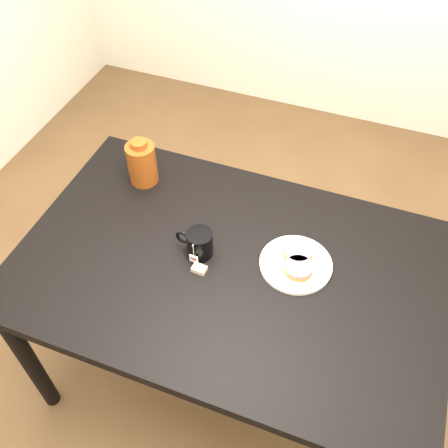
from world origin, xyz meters
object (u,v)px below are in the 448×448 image
object	(u,v)px
table	(229,280)
teabag_pouch	(199,269)
bagel_back	(298,253)
mug	(199,243)
bagel_package	(142,163)
plate	(296,264)
bagel_front	(299,268)

from	to	relation	value
table	teabag_pouch	xyz separation A→B (m)	(-0.08, -0.06, 0.09)
table	teabag_pouch	bearing A→B (deg)	-145.80
table	bagel_back	distance (m)	0.25
table	mug	distance (m)	0.17
table	bagel_package	distance (m)	0.54
mug	teabag_pouch	bearing A→B (deg)	-66.68
plate	bagel_package	size ratio (longest dim) A/B	1.28
bagel_back	bagel_front	distance (m)	0.06
plate	bagel_back	xyz separation A→B (m)	(-0.00, 0.03, 0.02)
mug	plate	bearing A→B (deg)	12.68
bagel_package	mug	bearing A→B (deg)	-37.35
bagel_front	bagel_package	distance (m)	0.70
bagel_front	mug	size ratio (longest dim) A/B	0.78
table	bagel_package	size ratio (longest dim) A/B	7.59
bagel_front	plate	bearing A→B (deg)	117.93
teabag_pouch	bagel_back	bearing A→B (deg)	30.17
bagel_back	bagel_front	xyz separation A→B (m)	(0.02, -0.06, 0.00)
bagel_back	bagel_front	size ratio (longest dim) A/B	1.14
bagel_front	teabag_pouch	distance (m)	0.32
bagel_back	bagel_package	distance (m)	0.66
bagel_front	bagel_package	xyz separation A→B (m)	(-0.66, 0.22, 0.06)
table	teabag_pouch	world-z (taller)	teabag_pouch
table	teabag_pouch	distance (m)	0.14
plate	bagel_package	bearing A→B (deg)	163.47
bagel_front	mug	world-z (taller)	mug
plate	mug	size ratio (longest dim) A/B	1.80
teabag_pouch	plate	bearing A→B (deg)	24.62
table	plate	distance (m)	0.23
mug	table	bearing A→B (deg)	-4.74
table	plate	bearing A→B (deg)	20.12
bagel_front	mug	bearing A→B (deg)	-174.05
teabag_pouch	bagel_package	bearing A→B (deg)	138.11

